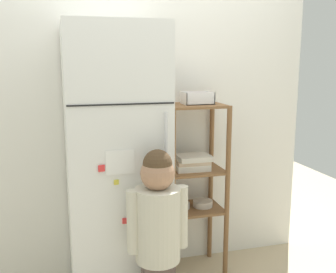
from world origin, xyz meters
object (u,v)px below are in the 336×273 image
object	(u,v)px
pantry_shelf_unit	(193,174)
fruit_bin	(198,100)
refrigerator	(115,166)
child_standing	(158,224)

from	to	relation	value
pantry_shelf_unit	fruit_bin	world-z (taller)	fruit_bin
refrigerator	pantry_shelf_unit	world-z (taller)	refrigerator
refrigerator	fruit_bin	size ratio (longest dim) A/B	8.56
pantry_shelf_unit	refrigerator	bearing A→B (deg)	-165.58
pantry_shelf_unit	fruit_bin	size ratio (longest dim) A/B	6.04
refrigerator	child_standing	world-z (taller)	refrigerator
refrigerator	fruit_bin	bearing A→B (deg)	14.57
child_standing	pantry_shelf_unit	size ratio (longest dim) A/B	0.86
fruit_bin	refrigerator	bearing A→B (deg)	-165.43
child_standing	fruit_bin	bearing A→B (deg)	53.26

